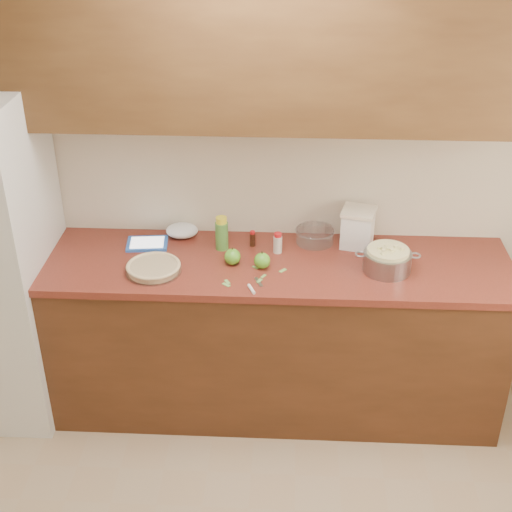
{
  "coord_description": "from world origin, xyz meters",
  "views": [
    {
      "loc": [
        0.16,
        -1.7,
        2.77
      ],
      "look_at": [
        -0.0,
        1.43,
        0.98
      ],
      "focal_mm": 50.0,
      "sensor_mm": 36.0,
      "label": 1
    }
  ],
  "objects_px": {
    "colander": "(387,260)",
    "flour_canister": "(358,227)",
    "pie": "(154,268)",
    "tablet": "(147,244)"
  },
  "relations": [
    {
      "from": "colander",
      "to": "flour_canister",
      "type": "xyz_separation_m",
      "value": [
        -0.13,
        0.26,
        0.05
      ]
    },
    {
      "from": "pie",
      "to": "flour_canister",
      "type": "distance_m",
      "value": 1.1
    },
    {
      "from": "flour_canister",
      "to": "tablet",
      "type": "distance_m",
      "value": 1.13
    },
    {
      "from": "tablet",
      "to": "flour_canister",
      "type": "bearing_deg",
      "value": -3.37
    },
    {
      "from": "tablet",
      "to": "colander",
      "type": "bearing_deg",
      "value": -15.3
    },
    {
      "from": "pie",
      "to": "flour_canister",
      "type": "bearing_deg",
      "value": 17.77
    },
    {
      "from": "pie",
      "to": "tablet",
      "type": "distance_m",
      "value": 0.29
    },
    {
      "from": "pie",
      "to": "flour_canister",
      "type": "relative_size",
      "value": 1.34
    },
    {
      "from": "colander",
      "to": "tablet",
      "type": "bearing_deg",
      "value": 170.81
    },
    {
      "from": "pie",
      "to": "tablet",
      "type": "relative_size",
      "value": 1.22
    }
  ]
}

